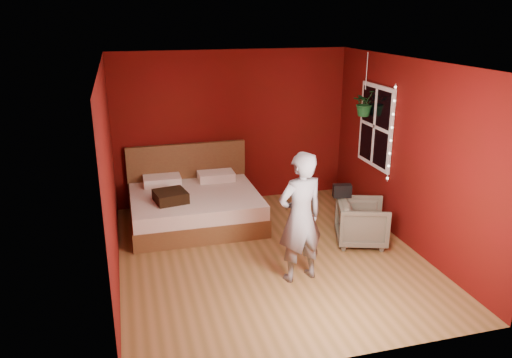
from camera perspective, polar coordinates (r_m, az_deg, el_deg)
name	(u,v)px	position (r m, az deg, el deg)	size (l,w,h in m)	color
floor	(269,255)	(6.94, 1.55, -8.69)	(4.50, 4.50, 0.00)	olive
room_walls	(271,136)	(6.35, 1.68, 4.90)	(4.04, 4.54, 2.62)	#580909
window	(375,126)	(7.95, 13.50, 5.88)	(0.05, 0.97, 1.27)	white
fairy_lights	(391,134)	(7.49, 15.22, 4.98)	(0.04, 0.04, 1.45)	silver
bed	(194,204)	(7.96, -7.06, -2.89)	(1.99, 1.69, 1.09)	brown
person	(300,217)	(6.05, 5.09, -4.40)	(0.60, 0.39, 1.65)	slate
armchair	(362,223)	(7.31, 12.01, -4.89)	(0.68, 0.70, 0.64)	#6A6554
handbag	(342,191)	(7.29, 9.81, -1.33)	(0.26, 0.13, 0.19)	black
throw_pillow	(171,196)	(7.51, -9.75, -1.97)	(0.45, 0.45, 0.16)	black
hanging_plant	(364,103)	(8.01, 12.29, 8.51)	(0.47, 0.44, 0.97)	silver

